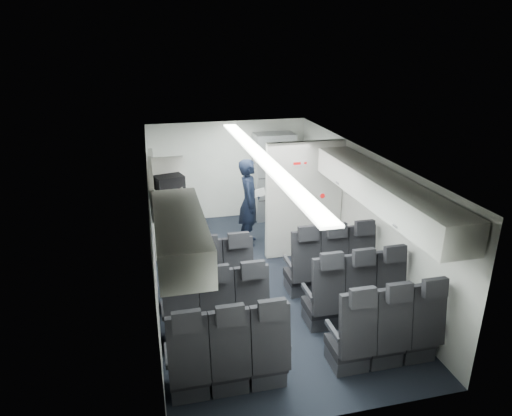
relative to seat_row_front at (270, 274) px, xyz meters
name	(u,v)px	position (x,y,z in m)	size (l,w,h in m)	color
cabin_shell	(262,218)	(0.00, 0.53, 0.72)	(3.41, 6.01, 2.16)	black
seat_row_front	(270,274)	(0.00, 0.00, 0.00)	(3.33, 0.56, 1.24)	black
seat_row_mid	(287,306)	(0.00, -0.90, 0.00)	(3.33, 0.56, 1.24)	black
seat_row_rear	(310,347)	(0.00, -1.80, 0.00)	(3.33, 0.56, 1.24)	black
overhead_bin_left_rear	(180,234)	(-1.40, -1.47, 1.46)	(0.53, 1.80, 0.40)	white
overhead_bin_left_front_open	(168,193)	(-1.44, 0.28, 1.33)	(0.64, 1.70, 0.72)	#9E9E93
overhead_bin_right_rear	(416,212)	(1.40, -1.47, 1.46)	(0.53, 1.80, 0.40)	white
overhead_bin_right_front	(354,172)	(1.40, 0.28, 1.46)	(0.53, 1.70, 0.40)	white
bulkhead_partition	(304,200)	(0.98, 1.33, 0.67)	(1.40, 0.15, 2.13)	white
galley_unit	(274,177)	(0.95, 3.25, 0.55)	(0.85, 0.52, 1.90)	#939399
boarding_door	(154,204)	(-1.64, 2.09, 0.55)	(0.12, 1.27, 1.86)	silver
flight_attendant	(249,202)	(0.13, 2.04, 0.45)	(0.62, 0.41, 1.70)	black
carry_on_bag	(170,183)	(-1.39, 0.63, 1.37)	(0.40, 0.28, 0.24)	black
papers	(260,193)	(0.32, 1.99, 0.64)	(0.21, 0.02, 0.15)	white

